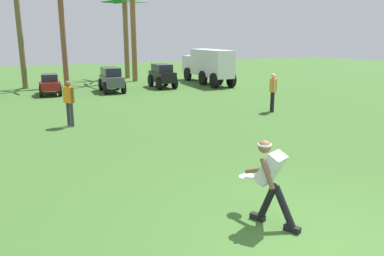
{
  "coord_description": "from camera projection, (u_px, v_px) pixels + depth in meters",
  "views": [
    {
      "loc": [
        -3.96,
        -3.61,
        2.98
      ],
      "look_at": [
        -0.07,
        3.99,
        0.9
      ],
      "focal_mm": 35.0,
      "sensor_mm": 36.0,
      "label": 1
    }
  ],
  "objects": [
    {
      "name": "ground_plane",
      "position": [
        318.0,
        242.0,
        5.58
      ],
      "size": [
        80.0,
        80.0,
        0.0
      ],
      "primitive_type": "plane",
      "color": "#3A6429"
    },
    {
      "name": "frisbee_thrower",
      "position": [
        271.0,
        178.0,
        5.96
      ],
      "size": [
        0.52,
        1.14,
        1.4
      ],
      "color": "black",
      "rests_on": "ground_plane"
    },
    {
      "name": "frisbee_in_flight",
      "position": [
        247.0,
        176.0,
        6.5
      ],
      "size": [
        0.37,
        0.37,
        0.05
      ],
      "color": "white"
    },
    {
      "name": "teammate_near_sideline",
      "position": [
        273.0,
        89.0,
        15.11
      ],
      "size": [
        0.31,
        0.48,
        1.56
      ],
      "color": "black",
      "rests_on": "ground_plane"
    },
    {
      "name": "teammate_midfield",
      "position": [
        69.0,
        99.0,
        12.62
      ],
      "size": [
        0.34,
        0.46,
        1.56
      ],
      "color": "#33333D",
      "rests_on": "ground_plane"
    },
    {
      "name": "parked_car_slot_c",
      "position": [
        50.0,
        84.0,
        19.74
      ],
      "size": [
        1.3,
        2.28,
        1.1
      ],
      "color": "maroon",
      "rests_on": "ground_plane"
    },
    {
      "name": "parked_car_slot_d",
      "position": [
        111.0,
        79.0,
        20.78
      ],
      "size": [
        1.34,
        2.47,
        1.34
      ],
      "color": "#474C51",
      "rests_on": "ground_plane"
    },
    {
      "name": "parked_car_slot_e",
      "position": [
        162.0,
        75.0,
        22.5
      ],
      "size": [
        1.29,
        2.4,
        1.4
      ],
      "color": "black",
      "rests_on": "ground_plane"
    },
    {
      "name": "box_truck",
      "position": [
        207.0,
        65.0,
        24.28
      ],
      "size": [
        1.79,
        5.98,
        2.2
      ],
      "color": "silver",
      "rests_on": "ground_plane"
    },
    {
      "name": "palm_tree_far_left",
      "position": [
        17.0,
        13.0,
        21.15
      ],
      "size": [
        2.94,
        3.06,
        7.2
      ],
      "color": "brown",
      "rests_on": "ground_plane"
    },
    {
      "name": "palm_tree_left_of_centre",
      "position": [
        62.0,
        24.0,
        22.35
      ],
      "size": [
        3.26,
        3.43,
        6.3
      ],
      "color": "brown",
      "rests_on": "ground_plane"
    },
    {
      "name": "palm_tree_right_of_centre",
      "position": [
        133.0,
        18.0,
        24.91
      ],
      "size": [
        3.19,
        3.43,
        7.33
      ],
      "color": "brown",
      "rests_on": "ground_plane"
    },
    {
      "name": "palm_tree_far_right",
      "position": [
        126.0,
        30.0,
        27.03
      ],
      "size": [
        3.25,
        3.5,
        5.82
      ],
      "color": "brown",
      "rests_on": "ground_plane"
    }
  ]
}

